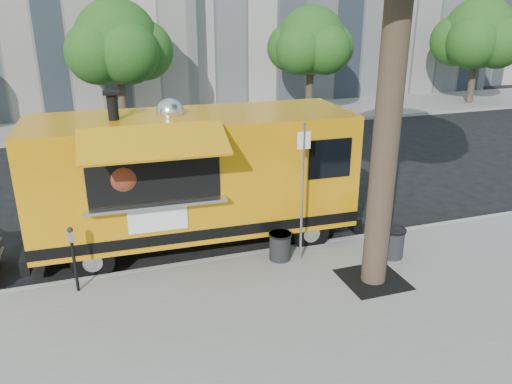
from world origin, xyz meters
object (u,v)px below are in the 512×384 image
(far_tree_c, at_px, (311,41))
(trash_bin_right, at_px, (392,242))
(parking_meter, at_px, (73,252))
(sign_post, at_px, (302,186))
(food_truck, at_px, (193,176))
(trash_bin_left, at_px, (280,245))
(far_tree_d, at_px, (479,33))
(far_tree_b, at_px, (117,42))

(far_tree_c, bearing_deg, trash_bin_right, -107.30)
(far_tree_c, height_order, trash_bin_right, far_tree_c)
(far_tree_c, relative_size, parking_meter, 3.90)
(far_tree_c, distance_m, sign_post, 15.48)
(far_tree_c, distance_m, food_truck, 14.95)
(sign_post, bearing_deg, far_tree_c, 65.19)
(trash_bin_right, bearing_deg, food_truck, 150.16)
(far_tree_c, bearing_deg, trash_bin_left, -116.43)
(trash_bin_right, bearing_deg, far_tree_d, 45.29)
(far_tree_b, relative_size, far_tree_d, 0.97)
(far_tree_c, relative_size, far_tree_d, 0.92)
(food_truck, relative_size, trash_bin_right, 11.36)
(far_tree_b, xyz_separation_m, trash_bin_left, (2.15, -14.08, -3.36))
(far_tree_d, distance_m, trash_bin_left, 22.16)
(far_tree_b, bearing_deg, sign_post, -79.85)
(far_tree_c, xyz_separation_m, far_tree_d, (10.00, 0.20, 0.17))
(trash_bin_left, bearing_deg, trash_bin_right, -15.87)
(trash_bin_left, bearing_deg, sign_post, -22.87)
(far_tree_b, height_order, parking_meter, far_tree_b)
(far_tree_c, bearing_deg, far_tree_d, 1.15)
(parking_meter, xyz_separation_m, trash_bin_left, (4.15, -0.03, -0.51))
(far_tree_b, bearing_deg, parking_meter, -98.10)
(far_tree_d, relative_size, parking_meter, 4.23)
(trash_bin_left, bearing_deg, far_tree_d, 39.68)
(trash_bin_right, bearing_deg, far_tree_b, 106.97)
(far_tree_b, height_order, far_tree_c, far_tree_b)
(far_tree_d, height_order, trash_bin_left, far_tree_d)
(far_tree_d, distance_m, parking_meter, 25.38)
(sign_post, xyz_separation_m, trash_bin_left, (-0.40, 0.17, -1.38))
(far_tree_c, relative_size, sign_post, 1.74)
(far_tree_d, bearing_deg, parking_meter, -146.40)
(far_tree_d, bearing_deg, far_tree_b, 179.70)
(food_truck, distance_m, trash_bin_left, 2.50)
(far_tree_d, distance_m, food_truck, 22.29)
(far_tree_b, distance_m, trash_bin_left, 14.64)
(parking_meter, bearing_deg, sign_post, -2.52)
(parking_meter, bearing_deg, far_tree_b, 81.90)
(sign_post, bearing_deg, food_truck, 138.12)
(food_truck, height_order, trash_bin_left, food_truck)
(sign_post, height_order, trash_bin_left, sign_post)
(far_tree_c, xyz_separation_m, trash_bin_left, (-6.85, -13.78, -3.25))
(far_tree_b, xyz_separation_m, sign_post, (2.55, -14.25, -1.98))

